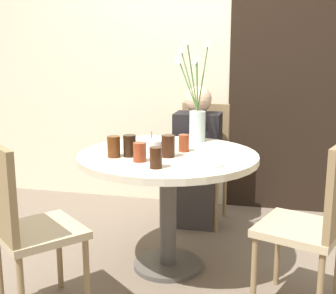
% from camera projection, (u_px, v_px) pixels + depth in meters
% --- Properties ---
extents(ground_plane, '(16.00, 16.00, 0.00)m').
position_uv_depth(ground_plane, '(168.00, 267.00, 2.96)').
color(ground_plane, '#6B5B4C').
extents(wall_back, '(8.00, 0.05, 2.60)m').
position_uv_depth(wall_back, '(204.00, 54.00, 3.91)').
color(wall_back, beige).
rests_on(wall_back, ground_plane).
extents(doorway_panel, '(0.90, 0.01, 2.05)m').
position_uv_depth(doorway_panel, '(285.00, 89.00, 3.79)').
color(doorway_panel, black).
rests_on(doorway_panel, ground_plane).
extents(dining_table, '(1.08, 1.08, 0.74)m').
position_uv_depth(dining_table, '(168.00, 174.00, 2.83)').
color(dining_table, beige).
rests_on(dining_table, ground_plane).
extents(chair_left_flank, '(0.43, 0.43, 0.92)m').
position_uv_depth(chair_left_flank, '(202.00, 155.00, 3.69)').
color(chair_left_flank, tan).
rests_on(chair_left_flank, ground_plane).
extents(chair_near_front, '(0.56, 0.56, 0.92)m').
position_uv_depth(chair_near_front, '(23.00, 220.00, 2.33)').
color(chair_near_front, tan).
rests_on(chair_near_front, ground_plane).
extents(chair_right_flank, '(0.51, 0.51, 0.92)m').
position_uv_depth(chair_right_flank, '(316.00, 217.00, 2.37)').
color(chair_right_flank, tan).
rests_on(chair_right_flank, ground_plane).
extents(birthday_cake, '(0.21, 0.21, 0.12)m').
position_uv_depth(birthday_cake, '(152.00, 145.00, 2.86)').
color(birthday_cake, white).
rests_on(birthday_cake, dining_table).
extents(flower_vase, '(0.24, 0.32, 0.69)m').
position_uv_depth(flower_vase, '(195.00, 109.00, 3.12)').
color(flower_vase, '#B2C6C1').
rests_on(flower_vase, dining_table).
extents(side_plate, '(0.18, 0.18, 0.01)m').
position_uv_depth(side_plate, '(207.00, 164.00, 2.54)').
color(side_plate, silver).
rests_on(side_plate, dining_table).
extents(drink_glass_0, '(0.06, 0.06, 0.10)m').
position_uv_depth(drink_glass_0, '(184.00, 143.00, 2.85)').
color(drink_glass_0, maroon).
rests_on(drink_glass_0, dining_table).
extents(drink_glass_1, '(0.08, 0.08, 0.13)m').
position_uv_depth(drink_glass_1, '(130.00, 146.00, 2.72)').
color(drink_glass_1, black).
rests_on(drink_glass_1, dining_table).
extents(drink_glass_2, '(0.08, 0.08, 0.13)m').
position_uv_depth(drink_glass_2, '(168.00, 146.00, 2.71)').
color(drink_glass_2, '#33190C').
rests_on(drink_glass_2, dining_table).
extents(drink_glass_3, '(0.07, 0.07, 0.11)m').
position_uv_depth(drink_glass_3, '(156.00, 158.00, 2.46)').
color(drink_glass_3, '#33190C').
rests_on(drink_glass_3, dining_table).
extents(drink_glass_4, '(0.08, 0.08, 0.12)m').
position_uv_depth(drink_glass_4, '(114.00, 147.00, 2.71)').
color(drink_glass_4, '#51280F').
rests_on(drink_glass_4, dining_table).
extents(drink_glass_5, '(0.07, 0.07, 0.11)m').
position_uv_depth(drink_glass_5, '(140.00, 152.00, 2.60)').
color(drink_glass_5, maroon).
rests_on(drink_glass_5, dining_table).
extents(person_boy, '(0.34, 0.24, 1.08)m').
position_uv_depth(person_boy, '(197.00, 162.00, 3.54)').
color(person_boy, '#383333').
rests_on(person_boy, ground_plane).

